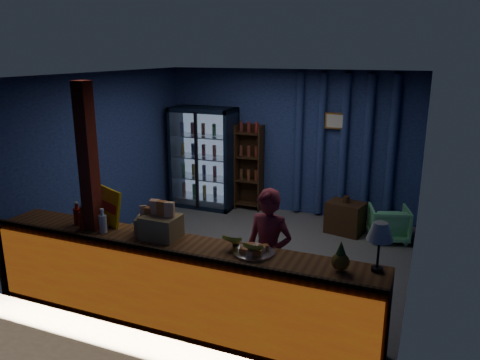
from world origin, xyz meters
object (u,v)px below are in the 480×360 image
Objects in this scene: table_lamp at (380,233)px; green_chair at (389,223)px; shopkeeper at (268,255)px; pastry_tray at (254,251)px.

green_chair is at bearing 92.68° from table_lamp.
shopkeeper is 3.03m from green_chair.
pastry_tray is 1.23m from table_lamp.
pastry_tray reaches higher than green_chair.
table_lamp is (1.19, -0.40, 0.58)m from shopkeeper.
shopkeeper is 3.46× the size of pastry_tray.
pastry_tray is 0.91× the size of table_lamp.
shopkeeper is 1.38m from table_lamp.
green_chair is at bearing 72.49° from pastry_tray.
table_lamp reaches higher than green_chair.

